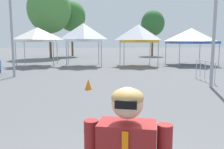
{
  "coord_description": "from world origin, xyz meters",
  "views": [
    {
      "loc": [
        -0.5,
        -2.52,
        2.11
      ],
      "look_at": [
        -0.14,
        3.13,
        1.3
      ],
      "focal_mm": 38.08,
      "sensor_mm": 36.0,
      "label": 1
    }
  ],
  "objects": [
    {
      "name": "canopy_tent_left_of_center",
      "position": [
        -5.47,
        17.93,
        2.6
      ],
      "size": [
        3.19,
        3.19,
        3.2
      ],
      "color": "#9E9EA3",
      "rests_on": "ground"
    },
    {
      "name": "tree_behind_tents_right",
      "position": [
        -3.87,
        30.63,
        5.37
      ],
      "size": [
        3.71,
        3.71,
        7.42
      ],
      "color": "brown",
      "rests_on": "ground"
    },
    {
      "name": "crowd_barrier_near_person",
      "position": [
        5.19,
        9.58,
        0.75
      ],
      "size": [
        0.14,
        2.1,
        1.08
      ],
      "color": "#B7BABF",
      "rests_on": "ground"
    },
    {
      "name": "tree_behind_tents_center",
      "position": [
        -6.18,
        27.19,
        5.83
      ],
      "size": [
        5.17,
        5.17,
        8.68
      ],
      "color": "brown",
      "rests_on": "ground"
    },
    {
      "name": "canopy_tent_behind_center",
      "position": [
        7.72,
        17.93,
        2.52
      ],
      "size": [
        3.69,
        3.69,
        3.18
      ],
      "color": "#9E9EA3",
      "rests_on": "ground"
    },
    {
      "name": "canopy_tent_right_of_center",
      "position": [
        -1.6,
        17.56,
        2.78
      ],
      "size": [
        3.03,
        3.03,
        3.54
      ],
      "color": "#9E9EA3",
      "rests_on": "ground"
    },
    {
      "name": "tree_behind_tents_left",
      "position": [
        7.26,
        30.56,
        4.48
      ],
      "size": [
        3.21,
        3.21,
        6.27
      ],
      "color": "brown",
      "rests_on": "ground"
    },
    {
      "name": "canopy_tent_behind_left",
      "position": [
        2.96,
        17.42,
        2.7
      ],
      "size": [
        2.92,
        2.92,
        3.45
      ],
      "color": "#9E9EA3",
      "rests_on": "ground"
    },
    {
      "name": "traffic_cone_lot_center",
      "position": [
        -0.89,
        7.67,
        0.23
      ],
      "size": [
        0.32,
        0.32,
        0.45
      ],
      "primitive_type": "cone",
      "color": "orange",
      "rests_on": "ground"
    }
  ]
}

